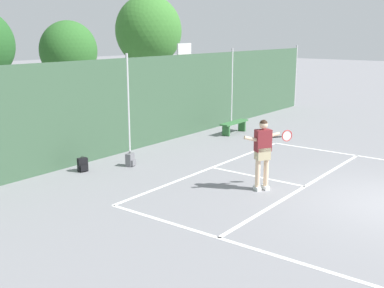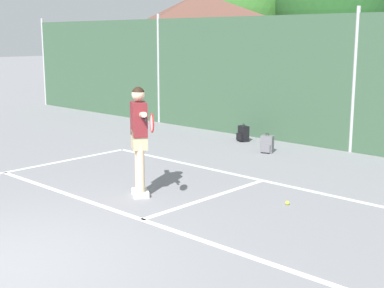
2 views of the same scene
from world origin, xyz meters
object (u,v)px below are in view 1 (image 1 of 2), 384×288
object	(u,v)px
backpack_black	(83,165)
backpack_grey	(130,160)
tennis_ball	(258,163)
tennis_player	(263,148)
basketball_hoop	(184,73)
courtside_bench	(234,125)

from	to	relation	value
backpack_black	backpack_grey	size ratio (longest dim) A/B	1.00
tennis_ball	tennis_player	bearing A→B (deg)	-148.50
tennis_player	tennis_ball	bearing A→B (deg)	31.50
basketball_hoop	backpack_grey	size ratio (longest dim) A/B	7.67
tennis_ball	backpack_black	world-z (taller)	backpack_black
tennis_player	tennis_ball	xyz separation A→B (m)	(2.10, 1.29, -1.08)
tennis_player	backpack_grey	size ratio (longest dim) A/B	4.01
tennis_ball	courtside_bench	xyz separation A→B (m)	(3.49, 3.11, 0.33)
basketball_hoop	tennis_ball	bearing A→B (deg)	-121.92
backpack_black	courtside_bench	distance (m)	7.34
basketball_hoop	tennis_ball	world-z (taller)	basketball_hoop
tennis_player	backpack_grey	xyz separation A→B (m)	(-0.46, 4.32, -0.92)
basketball_hoop	tennis_player	bearing A→B (deg)	-128.86
backpack_black	courtside_bench	xyz separation A→B (m)	(7.31, -0.64, 0.17)
tennis_player	backpack_black	xyz separation A→B (m)	(-1.71, 5.04, -0.92)
backpack_grey	courtside_bench	bearing A→B (deg)	0.75
tennis_ball	backpack_grey	bearing A→B (deg)	130.11
basketball_hoop	courtside_bench	xyz separation A→B (m)	(-0.13, -2.70, -1.95)
backpack_black	backpack_grey	distance (m)	1.45
basketball_hoop	courtside_bench	bearing A→B (deg)	-92.76
basketball_hoop	tennis_player	size ratio (longest dim) A/B	1.91
tennis_player	backpack_grey	world-z (taller)	tennis_player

